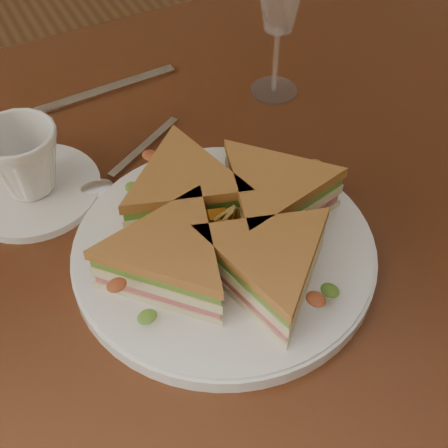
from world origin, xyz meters
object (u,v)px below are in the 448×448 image
table (202,239)px  spoon (107,179)px  saucer (33,190)px  sandwich_wedges (224,227)px  knife (98,93)px  coffee_cup (23,160)px  plate (224,251)px

table → spoon: 0.15m
spoon → saucer: bearing=135.8°
table → sandwich_wedges: 0.18m
sandwich_wedges → knife: size_ratio=1.44×
knife → table: bearing=-81.5°
spoon → coffee_cup: bearing=135.8°
table → knife: size_ratio=5.57×
sandwich_wedges → spoon: size_ratio=1.88×
table → plate: plate is taller
table → coffee_cup: 0.24m
coffee_cup → saucer: bearing=-77.2°
sandwich_wedges → coffee_cup: (-0.15, 0.19, 0.01)m
sandwich_wedges → knife: bearing=93.3°
spoon → table: bearing=-58.2°
plate → knife: bearing=93.3°
saucer → coffee_cup: 0.05m
sandwich_wedges → spoon: bearing=112.8°
spoon → saucer: (-0.08, 0.02, 0.00)m
coffee_cup → spoon: bearing=-1.5°
table → saucer: (-0.18, 0.07, 0.10)m
sandwich_wedges → saucer: 0.24m
spoon → plate: bearing=-97.1°
sandwich_wedges → knife: 0.34m
saucer → coffee_cup: size_ratio=1.81×
sandwich_wedges → spoon: 0.18m
knife → saucer: bearing=-134.5°
knife → coffee_cup: size_ratio=2.49×
knife → coffee_cup: (-0.13, -0.15, 0.05)m
table → coffee_cup: (-0.18, 0.07, 0.15)m
plate → sandwich_wedges: 0.04m
table → saucer: 0.22m
sandwich_wedges → knife: (-0.02, 0.34, -0.04)m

